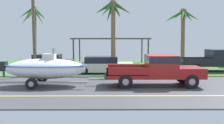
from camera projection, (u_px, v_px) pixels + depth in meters
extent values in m
cube|color=#424247|center=(158.00, 89.00, 13.45)|extent=(36.00, 8.00, 0.06)
cube|color=#3D6633|center=(137.00, 66.00, 24.40)|extent=(36.00, 14.00, 0.11)
cube|color=#DBCC4C|center=(165.00, 96.00, 11.66)|extent=(34.20, 0.12, 0.01)
cube|color=maroon|center=(154.00, 75.00, 14.13)|extent=(5.64, 1.92, 0.22)
cube|color=maroon|center=(188.00, 70.00, 14.11)|extent=(1.58, 1.92, 0.38)
cube|color=maroon|center=(161.00, 64.00, 14.06)|extent=(1.69, 1.92, 1.10)
cube|color=black|center=(161.00, 59.00, 14.03)|extent=(1.71, 1.94, 0.38)
cube|color=#621111|center=(127.00, 73.00, 14.10)|extent=(2.37, 1.92, 0.04)
cube|color=maroon|center=(126.00, 68.00, 15.00)|extent=(2.37, 0.08, 0.45)
cube|color=maroon|center=(128.00, 72.00, 13.17)|extent=(2.37, 0.08, 0.45)
cube|color=maroon|center=(107.00, 70.00, 14.08)|extent=(0.08, 1.92, 0.45)
cube|color=#333338|center=(106.00, 76.00, 14.11)|extent=(0.12, 1.73, 0.16)
sphere|color=#B2B2B7|center=(104.00, 75.00, 14.11)|extent=(0.10, 0.10, 0.10)
cylinder|color=black|center=(182.00, 77.00, 15.01)|extent=(0.80, 0.28, 0.80)
cylinder|color=#9E9EA3|center=(182.00, 77.00, 15.01)|extent=(0.36, 0.29, 0.36)
cylinder|color=black|center=(191.00, 82.00, 13.32)|extent=(0.80, 0.28, 0.80)
cylinder|color=#9E9EA3|center=(191.00, 82.00, 13.32)|extent=(0.36, 0.29, 0.36)
cylinder|color=black|center=(124.00, 77.00, 14.98)|extent=(0.80, 0.28, 0.80)
cylinder|color=#9E9EA3|center=(124.00, 77.00, 14.98)|extent=(0.36, 0.29, 0.36)
cylinder|color=black|center=(125.00, 82.00, 13.29)|extent=(0.80, 0.28, 0.80)
cylinder|color=#9E9EA3|center=(125.00, 82.00, 13.29)|extent=(0.36, 0.29, 0.36)
cube|color=gray|center=(96.00, 79.00, 14.13)|extent=(0.90, 0.10, 0.08)
cube|color=gray|center=(50.00, 77.00, 15.08)|extent=(5.09, 0.12, 0.10)
cube|color=gray|center=(41.00, 82.00, 13.14)|extent=(5.09, 0.12, 0.10)
cylinder|color=black|center=(42.00, 78.00, 15.14)|extent=(0.64, 0.22, 0.64)
cylinder|color=#9E9EA3|center=(42.00, 78.00, 15.14)|extent=(0.29, 0.23, 0.29)
cylinder|color=black|center=(32.00, 84.00, 13.08)|extent=(0.64, 0.22, 0.64)
cylinder|color=#9E9EA3|center=(32.00, 84.00, 13.08)|extent=(0.29, 0.23, 0.29)
ellipsoid|color=white|center=(46.00, 69.00, 14.05)|extent=(4.74, 1.94, 1.20)
ellipsoid|color=#1E4CA5|center=(45.00, 65.00, 14.02)|extent=(4.83, 1.98, 0.12)
cube|color=silver|center=(49.00, 59.00, 13.99)|extent=(0.70, 0.60, 0.65)
cube|color=slate|center=(54.00, 51.00, 13.95)|extent=(0.06, 0.56, 0.36)
cube|color=black|center=(3.00, 66.00, 14.01)|extent=(0.36, 0.44, 0.56)
cylinder|color=#4C4C51|center=(4.00, 72.00, 14.05)|extent=(0.12, 0.12, 0.66)
cylinder|color=silver|center=(81.00, 60.00, 14.01)|extent=(0.04, 0.04, 0.50)
cube|color=black|center=(214.00, 64.00, 20.12)|extent=(5.79, 1.90, 0.22)
cube|color=black|center=(219.00, 56.00, 20.06)|extent=(1.74, 1.90, 1.15)
cube|color=black|center=(219.00, 52.00, 20.03)|extent=(1.76, 1.92, 0.38)
cube|color=black|center=(194.00, 63.00, 20.10)|extent=(2.43, 1.90, 0.04)
cube|color=black|center=(191.00, 60.00, 20.99)|extent=(2.43, 0.08, 0.45)
cube|color=black|center=(198.00, 61.00, 19.17)|extent=(2.43, 0.08, 0.45)
cube|color=black|center=(180.00, 60.00, 20.07)|extent=(0.08, 1.90, 0.45)
cube|color=#333338|center=(179.00, 65.00, 20.11)|extent=(0.12, 1.71, 0.16)
sphere|color=#B2B2B7|center=(178.00, 65.00, 20.10)|extent=(0.10, 0.10, 0.10)
cylinder|color=black|center=(189.00, 66.00, 20.97)|extent=(0.80, 0.28, 0.80)
cylinder|color=#9E9EA3|center=(189.00, 66.00, 20.97)|extent=(0.36, 0.29, 0.36)
cylinder|color=black|center=(196.00, 68.00, 19.30)|extent=(0.80, 0.28, 0.80)
cylinder|color=#9E9EA3|center=(196.00, 68.00, 19.30)|extent=(0.36, 0.29, 0.36)
cube|color=beige|center=(104.00, 67.00, 19.13)|extent=(4.59, 1.76, 0.70)
cube|color=black|center=(101.00, 60.00, 19.07)|extent=(2.57, 1.62, 0.50)
cylinder|color=black|center=(123.00, 68.00, 19.95)|extent=(0.66, 0.22, 0.66)
cylinder|color=#9E9EA3|center=(123.00, 68.00, 19.95)|extent=(0.30, 0.23, 0.30)
cylinder|color=black|center=(124.00, 71.00, 18.37)|extent=(0.66, 0.22, 0.66)
cylinder|color=#9E9EA3|center=(124.00, 71.00, 18.37)|extent=(0.30, 0.23, 0.30)
cylinder|color=black|center=(86.00, 68.00, 19.93)|extent=(0.66, 0.22, 0.66)
cylinder|color=#9E9EA3|center=(86.00, 68.00, 19.93)|extent=(0.30, 0.23, 0.30)
cylinder|color=black|center=(84.00, 71.00, 18.35)|extent=(0.66, 0.22, 0.66)
cylinder|color=#9E9EA3|center=(84.00, 71.00, 18.35)|extent=(0.30, 0.23, 0.30)
cube|color=beige|center=(50.00, 63.00, 21.96)|extent=(4.32, 1.77, 0.70)
cube|color=black|center=(47.00, 57.00, 21.90)|extent=(2.42, 1.63, 0.50)
cylinder|color=black|center=(67.00, 65.00, 22.78)|extent=(0.66, 0.22, 0.66)
cylinder|color=#9E9EA3|center=(67.00, 65.00, 22.78)|extent=(0.30, 0.23, 0.30)
cylinder|color=black|center=(64.00, 66.00, 21.20)|extent=(0.66, 0.22, 0.66)
cylinder|color=#9E9EA3|center=(64.00, 66.00, 21.20)|extent=(0.30, 0.23, 0.30)
cylinder|color=black|center=(37.00, 65.00, 22.76)|extent=(0.66, 0.22, 0.66)
cylinder|color=#9E9EA3|center=(37.00, 65.00, 22.76)|extent=(0.30, 0.23, 0.30)
cylinder|color=black|center=(31.00, 66.00, 21.18)|extent=(0.66, 0.22, 0.66)
cylinder|color=#9E9EA3|center=(31.00, 66.00, 21.18)|extent=(0.30, 0.23, 0.30)
cylinder|color=#4C4238|center=(142.00, 51.00, 27.06)|extent=(0.14, 0.14, 2.74)
cylinder|color=#4C4238|center=(148.00, 54.00, 22.56)|extent=(0.14, 0.14, 2.74)
cylinder|color=#4C4238|center=(80.00, 51.00, 27.02)|extent=(0.14, 0.14, 2.74)
cylinder|color=#4C4238|center=(73.00, 54.00, 22.51)|extent=(0.14, 0.14, 2.74)
cube|color=#4C4742|center=(111.00, 39.00, 24.65)|extent=(7.61, 5.03, 0.14)
cylinder|color=brown|center=(183.00, 38.00, 25.09)|extent=(0.41, 0.68, 5.71)
cone|color=#387A38|center=(188.00, 16.00, 24.78)|extent=(1.19, 0.51, 1.27)
cone|color=#387A38|center=(188.00, 16.00, 25.46)|extent=(1.72, 1.65, 1.29)
cone|color=#387A38|center=(182.00, 16.00, 25.41)|extent=(0.36, 1.33, 1.10)
cone|color=#387A38|center=(178.00, 15.00, 25.49)|extent=(1.04, 1.55, 0.98)
cone|color=#387A38|center=(174.00, 16.00, 25.14)|extent=(2.08, 1.01, 1.40)
cone|color=#387A38|center=(176.00, 15.00, 24.62)|extent=(1.87, 0.77, 1.11)
cone|color=#387A38|center=(183.00, 15.00, 24.08)|extent=(1.03, 1.86, 1.34)
cone|color=#387A38|center=(185.00, 15.00, 24.35)|extent=(0.37, 1.27, 1.22)
cone|color=#387A38|center=(191.00, 16.00, 24.43)|extent=(1.78, 1.33, 1.39)
sphere|color=brown|center=(184.00, 11.00, 24.81)|extent=(0.65, 0.65, 0.65)
cylinder|color=brown|center=(113.00, 36.00, 21.70)|extent=(0.41, 0.62, 6.05)
cone|color=#286028|center=(122.00, 8.00, 21.38)|extent=(1.87, 0.61, 1.37)
cone|color=#286028|center=(117.00, 10.00, 21.93)|extent=(1.20, 1.43, 1.52)
cone|color=#286028|center=(110.00, 13.00, 21.97)|extent=(1.14, 1.48, 1.86)
cone|color=#286028|center=(104.00, 8.00, 21.28)|extent=(1.94, 0.80, 1.38)
cone|color=#286028|center=(107.00, 9.00, 20.87)|extent=(1.50, 1.64, 1.59)
cone|color=#286028|center=(117.00, 10.00, 21.10)|extent=(1.04, 1.14, 1.55)
sphere|color=brown|center=(113.00, 3.00, 21.40)|extent=(0.65, 0.65, 0.65)
cylinder|color=brown|center=(35.00, 38.00, 23.50)|extent=(0.31, 0.67, 5.82)
cone|color=#286028|center=(40.00, 13.00, 23.33)|extent=(1.33, 0.51, 1.33)
cone|color=#286028|center=(40.00, 13.00, 23.62)|extent=(1.31, 1.18, 1.27)
cone|color=#286028|center=(35.00, 16.00, 23.84)|extent=(0.56, 1.42, 1.62)
cone|color=#286028|center=(31.00, 14.00, 23.66)|extent=(1.41, 1.26, 1.37)
cone|color=#286028|center=(27.00, 13.00, 23.33)|extent=(1.69, 0.45, 1.16)
cone|color=#286028|center=(28.00, 16.00, 22.80)|extent=(1.28, 1.40, 1.82)
cone|color=#286028|center=(31.00, 13.00, 22.46)|extent=(0.46, 1.82, 1.40)
cone|color=#286028|center=(38.00, 16.00, 22.94)|extent=(1.43, 1.12, 1.82)
sphere|color=brown|center=(34.00, 8.00, 23.22)|extent=(0.50, 0.50, 0.50)
cylinder|color=brown|center=(34.00, 21.00, 17.67)|extent=(0.24, 0.24, 8.30)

